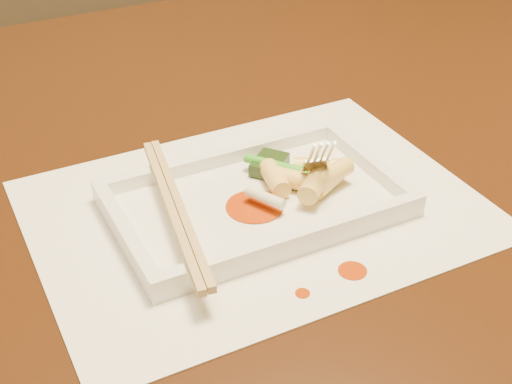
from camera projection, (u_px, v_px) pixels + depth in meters
name	position (u px, v px, depth m)	size (l,w,h in m)	color
table	(218.00, 221.00, 0.81)	(1.40, 0.90, 0.75)	black
placemat	(256.00, 209.00, 0.66)	(0.40, 0.30, 0.00)	white
sauce_splatter_a	(352.00, 271.00, 0.58)	(0.02, 0.02, 0.00)	#A93104
sauce_splatter_b	(303.00, 293.00, 0.56)	(0.01, 0.01, 0.00)	#A93104
plate_base	(256.00, 205.00, 0.65)	(0.26, 0.16, 0.01)	white
plate_rim_far	(222.00, 157.00, 0.70)	(0.26, 0.01, 0.01)	white
plate_rim_near	(296.00, 239.00, 0.59)	(0.26, 0.01, 0.01)	white
plate_rim_left	(125.00, 232.00, 0.60)	(0.01, 0.14, 0.01)	white
plate_rim_right	(369.00, 162.00, 0.69)	(0.01, 0.14, 0.01)	white
veg_piece	(269.00, 164.00, 0.69)	(0.04, 0.03, 0.01)	black
scallion_white	(265.00, 197.00, 0.63)	(0.01, 0.01, 0.04)	#EAEACC
scallion_green	(286.00, 168.00, 0.67)	(0.01, 0.01, 0.09)	#278D16
chopstick_a	(171.00, 209.00, 0.61)	(0.01, 0.23, 0.01)	tan
chopstick_b	(180.00, 207.00, 0.61)	(0.01, 0.23, 0.01)	tan
fork	(315.00, 105.00, 0.65)	(0.09, 0.10, 0.14)	silver
sauce_blob_0	(255.00, 207.00, 0.64)	(0.05, 0.05, 0.00)	#A93104
rice_cake_0	(275.00, 179.00, 0.66)	(0.02, 0.02, 0.04)	#FDE376
rice_cake_1	(298.00, 180.00, 0.66)	(0.02, 0.02, 0.05)	#FDE376
rice_cake_2	(314.00, 185.00, 0.64)	(0.02, 0.02, 0.04)	#FDE376
rice_cake_3	(325.00, 181.00, 0.66)	(0.02, 0.02, 0.04)	#FDE376
rice_cake_4	(319.00, 167.00, 0.68)	(0.02, 0.02, 0.05)	#FDE376
rice_cake_5	(330.00, 175.00, 0.66)	(0.02, 0.02, 0.05)	#FDE376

